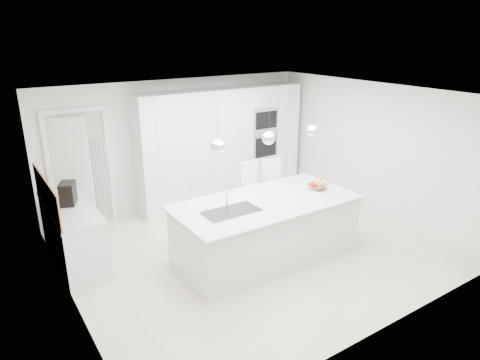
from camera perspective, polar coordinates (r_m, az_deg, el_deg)
floor at (r=7.07m, az=1.36°, el=-9.12°), size 5.50×5.50×0.00m
wall_back at (r=8.65m, az=-8.09°, el=4.96°), size 5.50×0.00×5.50m
wall_left at (r=5.58m, az=-22.52°, el=-4.55°), size 0.00×5.00×5.00m
ceiling at (r=6.28m, az=1.54°, el=11.38°), size 5.50×5.50×0.00m
tall_cabinets at (r=8.79m, az=-2.49°, el=4.68°), size 3.60×0.60×2.30m
oven_stack at (r=8.98m, az=3.48°, el=6.30°), size 0.62×0.04×1.05m
doorway_frame at (r=8.08m, az=-20.45°, el=1.22°), size 1.11×0.08×2.13m
hallway_door at (r=7.99m, az=-22.07°, el=0.67°), size 0.76×0.38×2.00m
radiator at (r=8.19m, az=-18.14°, el=0.44°), size 0.32×0.04×1.40m
left_base_cabinets at (r=7.03m, az=-21.32°, el=-6.78°), size 0.60×1.80×0.86m
left_worktop at (r=6.86m, az=-21.78°, el=-3.39°), size 0.62×1.82×0.04m
oak_backsplash at (r=6.72m, az=-24.43°, el=-1.74°), size 0.02×1.80×0.50m
island_base at (r=6.71m, az=3.56°, el=-6.67°), size 2.80×1.20×0.86m
island_worktop at (r=6.56m, az=3.38°, el=-2.98°), size 2.84×1.40×0.04m
island_sink at (r=6.21m, az=-1.19°, el=-4.90°), size 0.84×0.44×0.18m
island_tap at (r=6.30m, az=-1.79°, el=-2.26°), size 0.02×0.02×0.30m
pendant_left at (r=5.75m, az=-2.95°, el=4.52°), size 0.20×0.20×0.20m
pendant_mid at (r=6.21m, az=3.84°, el=5.62°), size 0.20×0.20×0.20m
pendant_right at (r=6.75m, az=9.65°, el=6.49°), size 0.20×0.20×0.20m
fruit_bowl at (r=7.15m, az=10.27°, el=-0.87°), size 0.35×0.35×0.08m
espresso_machine at (r=6.88m, az=-21.97°, el=-1.66°), size 0.31×0.37×0.34m
bar_stool_left at (r=7.48m, az=1.89°, el=-2.31°), size 0.48×0.61×1.22m
bar_stool_right at (r=7.85m, az=4.81°, el=-1.56°), size 0.51×0.61×1.16m
apple_a at (r=7.10m, az=9.93°, el=-0.71°), size 0.08×0.08×0.08m
apple_b at (r=7.16m, az=9.84°, el=-0.53°), size 0.08×0.08×0.08m
apple_c at (r=7.17m, az=10.14°, el=-0.56°), size 0.07×0.07×0.07m
banana_bunch at (r=7.14m, az=10.51°, el=-0.27°), size 0.23×0.17×0.21m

